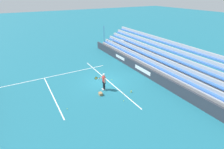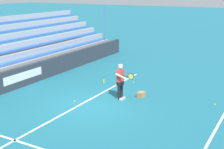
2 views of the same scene
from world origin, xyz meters
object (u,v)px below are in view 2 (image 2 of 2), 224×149
(tennis_ball_near_player, at_px, (75,101))
(tennis_ball_by_box, at_px, (115,86))
(water_bottle, at_px, (104,81))
(tennis_ball_far_right, at_px, (134,82))
(tennis_player, at_px, (121,81))
(tennis_ball_on_baseline, at_px, (215,105))
(ball_box_cardboard, at_px, (141,94))
(tennis_ball_far_left, at_px, (125,80))

(tennis_ball_near_player, bearing_deg, tennis_ball_by_box, 171.18)
(water_bottle, bearing_deg, tennis_ball_far_right, 121.87)
(tennis_player, xyz_separation_m, tennis_ball_near_player, (1.42, -1.70, -0.86))
(tennis_ball_on_baseline, bearing_deg, ball_box_cardboard, -79.87)
(ball_box_cardboard, bearing_deg, tennis_ball_on_baseline, 100.13)
(tennis_ball_far_right, relative_size, water_bottle, 0.30)
(ball_box_cardboard, bearing_deg, water_bottle, -110.92)
(tennis_ball_far_left, bearing_deg, ball_box_cardboard, 42.80)
(ball_box_cardboard, relative_size, tennis_ball_on_baseline, 6.06)
(tennis_player, xyz_separation_m, ball_box_cardboard, (-0.77, 0.74, -0.76))
(tennis_ball_on_baseline, relative_size, water_bottle, 0.30)
(ball_box_cardboard, xyz_separation_m, tennis_ball_by_box, (-0.92, -1.96, -0.10))
(tennis_ball_far_left, bearing_deg, tennis_ball_near_player, -5.19)
(tennis_ball_on_baseline, bearing_deg, water_bottle, -94.21)
(ball_box_cardboard, distance_m, tennis_ball_near_player, 3.28)
(tennis_ball_near_player, height_order, water_bottle, water_bottle)
(tennis_ball_by_box, bearing_deg, tennis_ball_on_baseline, 86.68)
(tennis_ball_on_baseline, bearing_deg, tennis_ball_far_left, -106.34)
(tennis_ball_far_left, height_order, tennis_ball_near_player, same)
(tennis_ball_far_left, distance_m, tennis_ball_near_player, 4.41)
(ball_box_cardboard, height_order, tennis_ball_far_left, ball_box_cardboard)
(tennis_ball_far_left, height_order, tennis_ball_far_right, same)
(tennis_ball_by_box, distance_m, tennis_ball_on_baseline, 5.38)
(tennis_player, height_order, tennis_ball_near_player, tennis_player)
(tennis_ball_by_box, bearing_deg, tennis_ball_near_player, -8.82)
(tennis_ball_by_box, xyz_separation_m, water_bottle, (-0.15, -0.83, 0.08))
(tennis_ball_far_left, height_order, tennis_ball_on_baseline, same)
(ball_box_cardboard, xyz_separation_m, tennis_ball_far_left, (-2.21, -2.05, -0.10))
(tennis_ball_far_right, xyz_separation_m, tennis_ball_on_baseline, (1.35, 4.77, 0.00))
(tennis_ball_far_right, height_order, tennis_ball_on_baseline, same)
(tennis_ball_by_box, xyz_separation_m, tennis_ball_far_right, (-1.04, 0.61, 0.00))
(ball_box_cardboard, distance_m, tennis_ball_far_left, 3.01)
(tennis_ball_on_baseline, height_order, tennis_ball_near_player, same)
(tennis_ball_far_right, bearing_deg, ball_box_cardboard, 34.63)
(tennis_player, height_order, tennis_ball_on_baseline, tennis_player)
(tennis_ball_far_right, bearing_deg, tennis_player, 12.60)
(tennis_ball_by_box, height_order, water_bottle, water_bottle)
(tennis_ball_far_right, bearing_deg, tennis_ball_far_left, -109.85)
(tennis_ball_far_left, height_order, tennis_ball_by_box, same)
(tennis_player, relative_size, tennis_ball_near_player, 25.98)
(tennis_ball_far_left, distance_m, water_bottle, 1.37)
(tennis_ball_far_left, distance_m, tennis_ball_by_box, 1.29)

